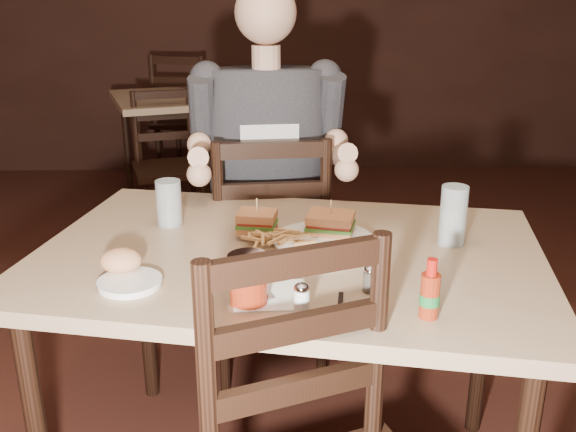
{
  "coord_description": "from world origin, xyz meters",
  "views": [
    {
      "loc": [
        -0.11,
        -1.68,
        1.44
      ],
      "look_at": [
        -0.06,
        -0.05,
        0.85
      ],
      "focal_mm": 40.0,
      "sensor_mm": 36.0,
      "label": 1
    }
  ],
  "objects_px": {
    "main_table": "(289,274)",
    "dinner_plate": "(324,243)",
    "bg_chair_near": "(170,169)",
    "bg_table": "(179,109)",
    "hot_sauce": "(430,288)",
    "diner": "(268,127)",
    "glass_left": "(169,203)",
    "syrup_dispenser": "(248,279)",
    "bg_chair_far": "(190,121)",
    "side_plate": "(130,284)",
    "chair_far": "(268,253)",
    "glass_right": "(453,215)"
  },
  "relations": [
    {
      "from": "main_table",
      "to": "dinner_plate",
      "type": "bearing_deg",
      "value": 17.47
    },
    {
      "from": "main_table",
      "to": "bg_chair_near",
      "type": "bearing_deg",
      "value": 107.06
    },
    {
      "from": "bg_table",
      "to": "bg_chair_near",
      "type": "height_order",
      "value": "bg_chair_near"
    },
    {
      "from": "main_table",
      "to": "hot_sauce",
      "type": "relative_size",
      "value": 11.1
    },
    {
      "from": "diner",
      "to": "glass_left",
      "type": "relative_size",
      "value": 7.05
    },
    {
      "from": "syrup_dispenser",
      "to": "bg_chair_far",
      "type": "bearing_deg",
      "value": 110.61
    },
    {
      "from": "syrup_dispenser",
      "to": "side_plate",
      "type": "xyz_separation_m",
      "value": [
        -0.28,
        0.09,
        -0.05
      ]
    },
    {
      "from": "chair_far",
      "to": "bg_chair_near",
      "type": "bearing_deg",
      "value": -72.42
    },
    {
      "from": "main_table",
      "to": "glass_left",
      "type": "height_order",
      "value": "glass_left"
    },
    {
      "from": "side_plate",
      "to": "glass_left",
      "type": "bearing_deg",
      "value": 84.92
    },
    {
      "from": "chair_far",
      "to": "dinner_plate",
      "type": "bearing_deg",
      "value": 98.91
    },
    {
      "from": "bg_chair_near",
      "to": "dinner_plate",
      "type": "xyz_separation_m",
      "value": [
        0.73,
        -2.02,
        0.35
      ]
    },
    {
      "from": "dinner_plate",
      "to": "syrup_dispenser",
      "type": "height_order",
      "value": "syrup_dispenser"
    },
    {
      "from": "bg_chair_far",
      "to": "bg_chair_near",
      "type": "distance_m",
      "value": 1.1
    },
    {
      "from": "bg_table",
      "to": "glass_right",
      "type": "xyz_separation_m",
      "value": [
        1.08,
        -2.57,
        0.17
      ]
    },
    {
      "from": "bg_chair_near",
      "to": "bg_chair_far",
      "type": "bearing_deg",
      "value": 73.71
    },
    {
      "from": "chair_far",
      "to": "bg_table",
      "type": "bearing_deg",
      "value": -78.35
    },
    {
      "from": "main_table",
      "to": "syrup_dispenser",
      "type": "xyz_separation_m",
      "value": [
        -0.1,
        -0.3,
        0.13
      ]
    },
    {
      "from": "dinner_plate",
      "to": "hot_sauce",
      "type": "bearing_deg",
      "value": -64.88
    },
    {
      "from": "glass_left",
      "to": "side_plate",
      "type": "distance_m",
      "value": 0.42
    },
    {
      "from": "dinner_plate",
      "to": "syrup_dispenser",
      "type": "distance_m",
      "value": 0.38
    },
    {
      "from": "side_plate",
      "to": "bg_chair_far",
      "type": "bearing_deg",
      "value": 94.23
    },
    {
      "from": "glass_right",
      "to": "side_plate",
      "type": "bearing_deg",
      "value": -163.92
    },
    {
      "from": "bg_chair_near",
      "to": "glass_left",
      "type": "height_order",
      "value": "glass_left"
    },
    {
      "from": "main_table",
      "to": "side_plate",
      "type": "height_order",
      "value": "side_plate"
    },
    {
      "from": "bg_chair_near",
      "to": "side_plate",
      "type": "bearing_deg",
      "value": -100.01
    },
    {
      "from": "bg_table",
      "to": "glass_right",
      "type": "relative_size",
      "value": 6.14
    },
    {
      "from": "bg_chair_far",
      "to": "dinner_plate",
      "type": "bearing_deg",
      "value": 118.23
    },
    {
      "from": "diner",
      "to": "bg_chair_near",
      "type": "bearing_deg",
      "value": 107.03
    },
    {
      "from": "glass_left",
      "to": "syrup_dispenser",
      "type": "height_order",
      "value": "glass_left"
    },
    {
      "from": "bg_chair_far",
      "to": "dinner_plate",
      "type": "xyz_separation_m",
      "value": [
        0.73,
        -3.12,
        0.28
      ]
    },
    {
      "from": "hot_sauce",
      "to": "syrup_dispenser",
      "type": "bearing_deg",
      "value": 168.58
    },
    {
      "from": "bg_table",
      "to": "glass_left",
      "type": "xyz_separation_m",
      "value": [
        0.28,
        -2.39,
        0.16
      ]
    },
    {
      "from": "bg_chair_far",
      "to": "diner",
      "type": "xyz_separation_m",
      "value": [
        0.58,
        -2.54,
        0.48
      ]
    },
    {
      "from": "dinner_plate",
      "to": "main_table",
      "type": "bearing_deg",
      "value": -162.53
    },
    {
      "from": "bg_chair_near",
      "to": "chair_far",
      "type": "bearing_deg",
      "value": -83.93
    },
    {
      "from": "chair_far",
      "to": "hot_sauce",
      "type": "height_order",
      "value": "chair_far"
    },
    {
      "from": "main_table",
      "to": "glass_left",
      "type": "relative_size",
      "value": 10.99
    },
    {
      "from": "chair_far",
      "to": "dinner_plate",
      "type": "distance_m",
      "value": 0.71
    },
    {
      "from": "hot_sauce",
      "to": "side_plate",
      "type": "height_order",
      "value": "hot_sauce"
    },
    {
      "from": "bg_chair_far",
      "to": "hot_sauce",
      "type": "distance_m",
      "value": 3.66
    },
    {
      "from": "chair_far",
      "to": "bg_chair_far",
      "type": "distance_m",
      "value": 2.56
    },
    {
      "from": "glass_left",
      "to": "chair_far",
      "type": "bearing_deg",
      "value": 57.39
    },
    {
      "from": "diner",
      "to": "dinner_plate",
      "type": "bearing_deg",
      "value": -80.36
    },
    {
      "from": "diner",
      "to": "dinner_plate",
      "type": "distance_m",
      "value": 0.63
    },
    {
      "from": "bg_chair_near",
      "to": "syrup_dispenser",
      "type": "bearing_deg",
      "value": -93.56
    },
    {
      "from": "bg_table",
      "to": "chair_far",
      "type": "distance_m",
      "value": 2.03
    },
    {
      "from": "syrup_dispenser",
      "to": "chair_far",
      "type": "bearing_deg",
      "value": 99.33
    },
    {
      "from": "bg_chair_far",
      "to": "glass_left",
      "type": "relative_size",
      "value": 7.27
    },
    {
      "from": "dinner_plate",
      "to": "side_plate",
      "type": "height_order",
      "value": "dinner_plate"
    }
  ]
}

